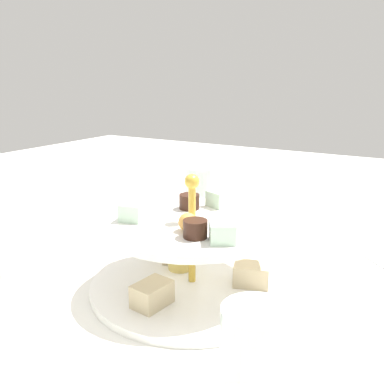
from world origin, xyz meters
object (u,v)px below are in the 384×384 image
at_px(water_glass_tall_right, 202,197).
at_px(butter_knife_right, 43,243).
at_px(tiered_serving_stand, 192,258).
at_px(water_glass_mid_back, 254,363).
at_px(water_glass_short_left, 1,347).

distance_m(water_glass_tall_right, butter_knife_right, 0.31).
bearing_deg(tiered_serving_stand, water_glass_tall_right, -63.83).
xyz_separation_m(tiered_serving_stand, water_glass_mid_back, (-0.16, 0.17, 0.01)).
height_order(water_glass_tall_right, water_glass_mid_back, water_glass_tall_right).
distance_m(water_glass_short_left, water_glass_mid_back, 0.24).
bearing_deg(butter_knife_right, water_glass_short_left, 36.86).
relative_size(water_glass_short_left, water_glass_mid_back, 0.70).
bearing_deg(water_glass_short_left, water_glass_tall_right, -83.83).
xyz_separation_m(water_glass_short_left, water_glass_mid_back, (-0.23, -0.08, 0.02)).
bearing_deg(water_glass_tall_right, water_glass_short_left, 96.17).
xyz_separation_m(water_glass_tall_right, water_glass_short_left, (-0.05, 0.49, -0.02)).
bearing_deg(water_glass_mid_back, butter_knife_right, -20.31).
bearing_deg(tiered_serving_stand, water_glass_short_left, 76.17).
relative_size(butter_knife_right, water_glass_mid_back, 1.65).
bearing_deg(tiered_serving_stand, butter_knife_right, -0.76).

